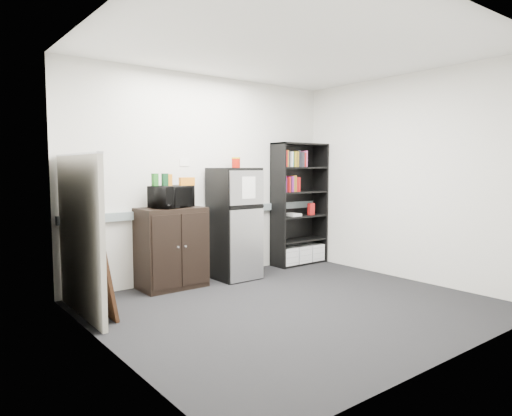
% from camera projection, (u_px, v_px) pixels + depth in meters
% --- Properties ---
extents(floor, '(4.00, 4.00, 0.00)m').
position_uv_depth(floor, '(295.00, 306.00, 4.90)').
color(floor, black).
rests_on(floor, ground).
extents(wall_back, '(4.00, 0.02, 2.70)m').
position_uv_depth(wall_back, '(207.00, 177.00, 6.15)').
color(wall_back, silver).
rests_on(wall_back, floor).
extents(wall_right, '(0.02, 3.50, 2.70)m').
position_uv_depth(wall_right, '(407.00, 178.00, 6.00)').
color(wall_right, silver).
rests_on(wall_right, floor).
extents(wall_left, '(0.02, 3.50, 2.70)m').
position_uv_depth(wall_left, '(108.00, 184.00, 3.55)').
color(wall_left, silver).
rests_on(wall_left, floor).
extents(ceiling, '(4.00, 3.50, 0.02)m').
position_uv_depth(ceiling, '(297.00, 48.00, 4.66)').
color(ceiling, white).
rests_on(ceiling, wall_back).
extents(electrical_raceway, '(3.92, 0.05, 0.10)m').
position_uv_depth(electrical_raceway, '(209.00, 211.00, 6.17)').
color(electrical_raceway, gray).
rests_on(electrical_raceway, wall_back).
extents(wall_note, '(0.14, 0.00, 0.10)m').
position_uv_depth(wall_note, '(185.00, 162.00, 5.92)').
color(wall_note, white).
rests_on(wall_note, wall_back).
extents(bookshelf, '(0.90, 0.34, 1.85)m').
position_uv_depth(bookshelf, '(299.00, 205.00, 6.98)').
color(bookshelf, black).
rests_on(bookshelf, floor).
extents(cubicle_partition, '(0.06, 1.30, 1.62)m').
position_uv_depth(cubicle_partition, '(80.00, 235.00, 4.51)').
color(cubicle_partition, '#9D9A8B').
rests_on(cubicle_partition, floor).
extents(cabinet, '(0.79, 0.53, 0.99)m').
position_uv_depth(cabinet, '(172.00, 248.00, 5.61)').
color(cabinet, black).
rests_on(cabinet, floor).
extents(microwave, '(0.56, 0.46, 0.27)m').
position_uv_depth(microwave, '(171.00, 197.00, 5.55)').
color(microwave, black).
rests_on(microwave, cabinet).
extents(snack_box_a, '(0.08, 0.06, 0.15)m').
position_uv_depth(snack_box_a, '(155.00, 180.00, 5.44)').
color(snack_box_a, '#1B5E1A').
rests_on(snack_box_a, microwave).
extents(snack_box_b, '(0.07, 0.06, 0.15)m').
position_uv_depth(snack_box_b, '(165.00, 180.00, 5.52)').
color(snack_box_b, '#0C381A').
rests_on(snack_box_b, microwave).
extents(snack_box_c, '(0.08, 0.06, 0.14)m').
position_uv_depth(snack_box_c, '(169.00, 180.00, 5.55)').
color(snack_box_c, orange).
rests_on(snack_box_c, microwave).
extents(snack_bag, '(0.20, 0.14, 0.10)m').
position_uv_depth(snack_bag, '(187.00, 181.00, 5.65)').
color(snack_bag, orange).
rests_on(snack_bag, microwave).
extents(refrigerator, '(0.55, 0.58, 1.48)m').
position_uv_depth(refrigerator, '(234.00, 223.00, 6.08)').
color(refrigerator, black).
rests_on(refrigerator, floor).
extents(coffee_can, '(0.12, 0.12, 0.16)m').
position_uv_depth(coffee_can, '(236.00, 162.00, 6.18)').
color(coffee_can, '#B01308').
rests_on(coffee_can, refrigerator).
extents(framed_poster, '(0.16, 0.62, 0.79)m').
position_uv_depth(framed_poster, '(99.00, 277.00, 4.52)').
color(framed_poster, black).
rests_on(framed_poster, floor).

